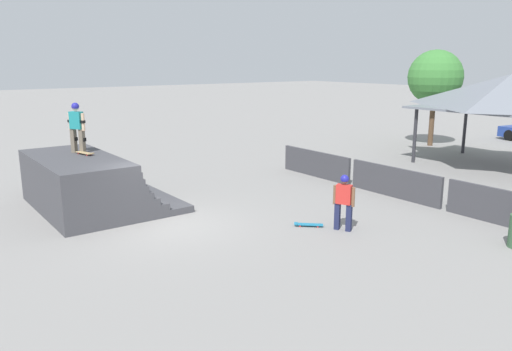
% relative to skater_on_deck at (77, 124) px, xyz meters
% --- Properties ---
extents(ground_plane, '(160.00, 160.00, 0.00)m').
position_rel_skater_on_deck_xyz_m(ground_plane, '(3.78, 1.19, -2.65)').
color(ground_plane, gray).
extents(quarter_pipe_ramp, '(4.91, 3.97, 1.71)m').
position_rel_skater_on_deck_xyz_m(quarter_pipe_ramp, '(0.70, -0.06, -1.88)').
color(quarter_pipe_ramp, '#424247').
rests_on(quarter_pipe_ramp, ground).
extents(skater_on_deck, '(0.67, 0.50, 1.64)m').
position_rel_skater_on_deck_xyz_m(skater_on_deck, '(0.00, 0.00, 0.00)').
color(skater_on_deck, '#6B6051').
rests_on(skater_on_deck, quarter_pipe_ramp).
extents(skateboard_on_deck, '(0.82, 0.40, 0.09)m').
position_rel_skater_on_deck_xyz_m(skateboard_on_deck, '(0.49, 0.05, -0.88)').
color(skateboard_on_deck, red).
rests_on(skateboard_on_deck, quarter_pipe_ramp).
extents(bystander_walking, '(0.61, 0.37, 1.60)m').
position_rel_skater_on_deck_xyz_m(bystander_walking, '(7.14, 4.99, -1.71)').
color(bystander_walking, '#1E2347').
rests_on(bystander_walking, ground).
extents(skateboard_on_ground, '(0.71, 0.74, 0.09)m').
position_rel_skater_on_deck_xyz_m(skateboard_on_ground, '(6.32, 4.41, -2.59)').
color(skateboard_on_ground, red).
rests_on(skateboard_on_ground, ground).
extents(barrier_fence, '(11.71, 0.12, 1.05)m').
position_rel_skater_on_deck_xyz_m(barrier_fence, '(5.73, 9.01, -2.13)').
color(barrier_fence, '#3D3D42').
rests_on(barrier_fence, ground).
extents(pavilion_shelter, '(7.40, 4.88, 4.11)m').
position_rel_skater_on_deck_xyz_m(pavilion_shelter, '(5.44, 16.83, 0.66)').
color(pavilion_shelter, '#2D2D33').
rests_on(pavilion_shelter, ground).
extents(tree_far_back, '(2.96, 2.96, 5.29)m').
position_rel_skater_on_deck_xyz_m(tree_far_back, '(-0.14, 19.60, 1.13)').
color(tree_far_back, brown).
rests_on(tree_far_back, ground).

